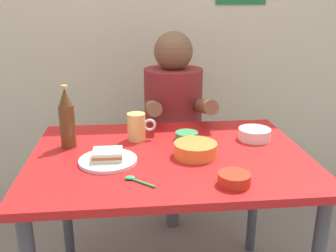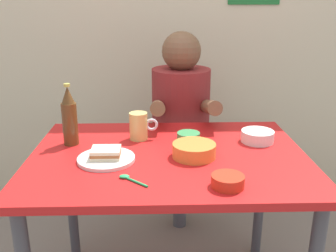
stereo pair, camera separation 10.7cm
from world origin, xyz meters
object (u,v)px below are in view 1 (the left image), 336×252
object	(u,v)px
stool	(173,173)
person_seated	(173,106)
beer_bottle	(67,120)
sandwich	(108,154)
plate_orange	(108,161)
beer_mug	(137,127)
dip_bowl_green	(187,136)
dining_table	(169,175)

from	to	relation	value
stool	person_seated	distance (m)	0.42
stool	beer_bottle	bearing A→B (deg)	-134.38
stool	sandwich	distance (m)	0.87
plate_orange	beer_mug	distance (m)	0.27
plate_orange	sandwich	distance (m)	0.02
sandwich	beer_bottle	size ratio (longest dim) A/B	0.42
beer_mug	person_seated	bearing A→B (deg)	64.56
sandwich	dip_bowl_green	size ratio (longest dim) A/B	1.10
dining_table	sandwich	world-z (taller)	sandwich
stool	plate_orange	size ratio (longest dim) A/B	2.05
plate_orange	stool	bearing A→B (deg)	64.52
sandwich	dining_table	bearing A→B (deg)	14.23
person_seated	dining_table	bearing A→B (deg)	-98.19
person_seated	plate_orange	world-z (taller)	person_seated
dining_table	sandwich	bearing A→B (deg)	-165.77
sandwich	beer_bottle	world-z (taller)	beer_bottle
sandwich	dip_bowl_green	bearing A→B (deg)	32.31
stool	beer_mug	xyz separation A→B (m)	(-0.21, -0.46, 0.45)
plate_orange	beer_bottle	distance (m)	0.27
person_seated	plate_orange	xyz separation A→B (m)	(-0.33, -0.68, -0.02)
dining_table	stool	xyz separation A→B (m)	(0.09, 0.63, -0.30)
dining_table	person_seated	xyz separation A→B (m)	(0.09, 0.62, 0.12)
person_seated	plate_orange	bearing A→B (deg)	-115.84
beer_bottle	dip_bowl_green	size ratio (longest dim) A/B	2.62
beer_mug	beer_bottle	bearing A→B (deg)	-169.63
sandwich	beer_mug	world-z (taller)	beer_mug
dining_table	sandwich	xyz separation A→B (m)	(-0.24, -0.06, 0.13)
stool	plate_orange	distance (m)	0.86
person_seated	plate_orange	size ratio (longest dim) A/B	3.27
dip_bowl_green	person_seated	bearing A→B (deg)	90.42
beer_bottle	person_seated	bearing A→B (deg)	44.98
dining_table	person_seated	size ratio (longest dim) A/B	1.53
dining_table	person_seated	bearing A→B (deg)	81.81
stool	sandwich	size ratio (longest dim) A/B	4.09
dip_bowl_green	plate_orange	bearing A→B (deg)	-147.69
plate_orange	dip_bowl_green	bearing A→B (deg)	32.31
sandwich	beer_bottle	distance (m)	0.26
dining_table	person_seated	world-z (taller)	person_seated
dining_table	beer_bottle	size ratio (longest dim) A/B	4.20
person_seated	beer_mug	xyz separation A→B (m)	(-0.21, -0.45, 0.03)
plate_orange	beer_mug	world-z (taller)	beer_mug
beer_mug	stool	bearing A→B (deg)	65.11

